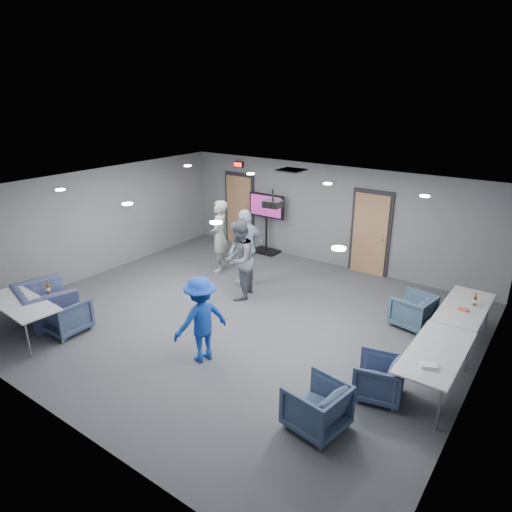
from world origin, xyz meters
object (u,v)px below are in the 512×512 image
Objects in this scene: person_d at (201,319)px; chair_right_c at (317,406)px; table_right_a at (464,308)px; bottle_front at (48,289)px; chair_right_b at (379,378)px; chair_front_a at (66,315)px; person_a at (219,236)px; tv_stand at (266,220)px; chair_right_a at (413,311)px; person_b at (239,260)px; table_front_left at (21,304)px; chair_front_b at (46,304)px; bottle_right at (475,301)px; person_c at (246,248)px; table_right_b at (436,353)px; projector at (273,204)px.

person_d is 2.56m from chair_right_c.
person_d is 0.85× the size of table_right_a.
bottle_front is (-5.76, -0.49, 0.48)m from chair_right_c.
chair_right_b is at bearing 125.01° from person_d.
chair_front_a is 2.75× the size of bottle_front.
chair_right_c is (-0.45, -1.18, 0.02)m from chair_right_b.
person_a reaches higher than tv_stand.
person_d is 0.90× the size of tv_stand.
bottle_front is at bearing -55.13° from person_d.
chair_right_a is 3.76m from chair_right_c.
chair_right_b is 0.93× the size of chair_right_c.
chair_right_a is 6.92m from chair_front_a.
table_front_left is (-2.32, -3.83, -0.23)m from person_b.
person_b is 1.55× the size of chair_front_b.
chair_front_a is at bearing 8.27° from bottle_front.
bottle_right is (4.75, 1.07, -0.10)m from person_b.
table_right_a is (0.95, -0.04, 0.35)m from chair_right_a.
person_b is 3.98m from bottle_front.
person_d reaches higher than bottle_right.
tv_stand is at bearing -86.39° from chair_front_b.
tv_stand reaches higher than bottle_front.
person_a is 1.59× the size of chair_front_b.
person_d is at bearing -151.58° from chair_front_b.
chair_front_b is at bearing -46.28° from chair_right_a.
tv_stand reaches higher than chair_right_b.
person_c is at bearing -136.88° from person_d.
table_right_a is 0.99× the size of table_front_left.
chair_front_b reaches higher than table_right_b.
chair_right_c is 2.08× the size of projector.
projector is (-3.60, -1.12, 1.72)m from table_right_a.
person_c is at bearing 70.55° from table_front_left.
person_a is 2.58× the size of chair_right_b.
person_b is 3.75m from chair_front_a.
chair_right_a is at bearing 62.99° from person_a.
table_right_b is 6.74× the size of bottle_front.
table_front_left is (-5.99, -4.79, 0.34)m from chair_right_a.
chair_front_a is 0.84m from table_front_left.
chair_right_a is 0.39× the size of table_right_b.
table_right_b is 4.07m from projector.
person_a reaches higher than chair_right_b.
person_d is 4.19× the size of projector.
table_right_b is at bearing 59.73° from person_b.
bottle_right is (6.19, 0.03, -0.12)m from person_a.
person_a is 1.02× the size of table_right_a.
chair_front_b is (-1.10, -4.26, -0.56)m from person_a.
table_right_a is 0.96× the size of table_right_b.
chair_right_b is at bearing 67.85° from person_c.
chair_front_b is at bearing -23.32° from person_c.
table_right_b is 7.24m from bottle_front.
chair_right_b is 3.87m from projector.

